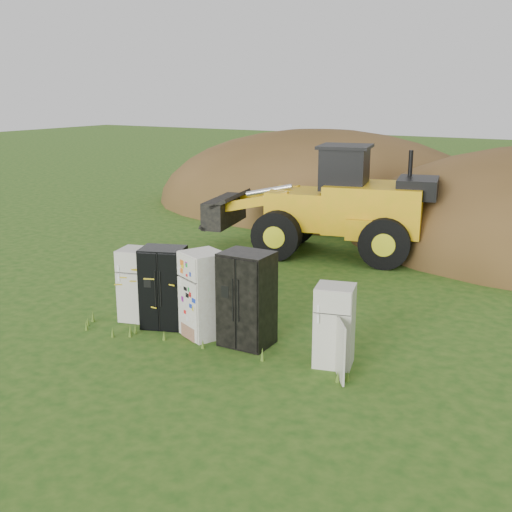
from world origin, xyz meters
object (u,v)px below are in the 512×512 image
(fridge_black_side, at_px, (164,287))
(fridge_dark_mid, at_px, (247,299))
(fridge_sticker, at_px, (204,294))
(fridge_leftmost, at_px, (138,284))
(wheel_loader, at_px, (316,200))
(fridge_open_door, at_px, (334,326))

(fridge_black_side, relative_size, fridge_dark_mid, 0.91)
(fridge_dark_mid, bearing_deg, fridge_sticker, -177.38)
(fridge_leftmost, bearing_deg, wheel_loader, 68.47)
(fridge_black_side, height_order, fridge_sticker, fridge_sticker)
(fridge_leftmost, distance_m, fridge_dark_mid, 2.88)
(fridge_leftmost, xyz_separation_m, fridge_sticker, (1.87, -0.07, 0.09))
(fridge_black_side, distance_m, fridge_sticker, 1.09)
(fridge_dark_mid, distance_m, wheel_loader, 7.83)
(fridge_leftmost, distance_m, fridge_open_door, 4.81)
(fridge_black_side, relative_size, fridge_sticker, 0.97)
(fridge_black_side, bearing_deg, fridge_sticker, -22.26)
(fridge_black_side, distance_m, fridge_dark_mid, 2.10)
(fridge_sticker, height_order, fridge_dark_mid, fridge_dark_mid)
(fridge_dark_mid, relative_size, wheel_loader, 0.27)
(fridge_leftmost, height_order, fridge_sticker, fridge_sticker)
(fridge_sticker, relative_size, fridge_dark_mid, 0.94)
(fridge_dark_mid, bearing_deg, wheel_loader, 104.38)
(fridge_dark_mid, distance_m, fridge_open_door, 1.94)
(fridge_dark_mid, bearing_deg, fridge_open_door, -1.54)
(fridge_dark_mid, height_order, fridge_open_door, fridge_dark_mid)
(fridge_sticker, xyz_separation_m, fridge_open_door, (2.94, 0.04, -0.13))
(fridge_sticker, height_order, wheel_loader, wheel_loader)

